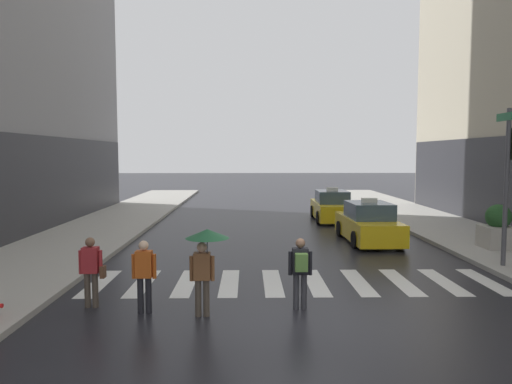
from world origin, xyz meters
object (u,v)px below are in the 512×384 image
pedestrian_with_backpack (300,268)px  pedestrian_with_handbag (91,268)px  taxi_second (332,207)px  pedestrian_plain_coat (144,272)px  traffic_light_pole (511,164)px  taxi_lead (368,224)px  pedestrian_with_umbrella (205,248)px  planter_near_corner (498,228)px

pedestrian_with_backpack → pedestrian_with_handbag: 4.84m
taxi_second → pedestrian_plain_coat: taxi_second is taller
pedestrian_with_backpack → pedestrian_with_handbag: bearing=177.3°
traffic_light_pole → taxi_lead: (-3.06, 4.76, -2.53)m
pedestrian_with_backpack → traffic_light_pole: bearing=27.7°
pedestrian_with_umbrella → pedestrian_with_backpack: size_ratio=1.18×
pedestrian_with_backpack → pedestrian_with_umbrella: bearing=-168.9°
traffic_light_pole → pedestrian_with_backpack: traffic_light_pole is taller
pedestrian_with_handbag → planter_near_corner: 14.11m
pedestrian_plain_coat → pedestrian_with_handbag: bearing=161.8°
taxi_lead → pedestrian_plain_coat: (-7.23, -8.52, 0.21)m
pedestrian_with_handbag → pedestrian_plain_coat: same height
taxi_lead → pedestrian_plain_coat: taxi_lead is taller
pedestrian_with_backpack → taxi_second: bearing=77.1°
taxi_lead → pedestrian_with_backpack: bearing=-114.0°
taxi_second → traffic_light_pole: bearing=-72.5°
pedestrian_with_umbrella → planter_near_corner: pedestrian_with_umbrella is taller
taxi_second → pedestrian_plain_coat: bearing=-115.0°
taxi_lead → pedestrian_with_backpack: 9.11m
taxi_second → pedestrian_with_backpack: (-3.32, -14.50, 0.25)m
pedestrian_with_umbrella → pedestrian_plain_coat: size_ratio=1.18×
taxi_second → pedestrian_with_handbag: 16.44m
traffic_light_pole → pedestrian_with_handbag: (-11.61, -3.33, -2.32)m
taxi_lead → pedestrian_with_handbag: taxi_lead is taller
traffic_light_pole → pedestrian_plain_coat: bearing=-159.9°
pedestrian_with_handbag → planter_near_corner: (12.77, 6.01, -0.06)m
pedestrian_with_umbrella → pedestrian_with_handbag: 2.84m
traffic_light_pole → pedestrian_with_handbag: 12.30m
pedestrian_with_handbag → taxi_second: bearing=60.2°
planter_near_corner → pedestrian_with_backpack: bearing=-141.8°
traffic_light_pole → pedestrian_with_handbag: traffic_light_pole is taller
taxi_lead → pedestrian_with_backpack: taxi_lead is taller
traffic_light_pole → planter_near_corner: size_ratio=3.00×
taxi_second → pedestrian_with_handbag: taxi_second is taller
pedestrian_plain_coat → pedestrian_with_backpack: bearing=3.3°
pedestrian_with_umbrella → pedestrian_with_handbag: size_ratio=1.18×
pedestrian_with_umbrella → planter_near_corner: 12.08m
taxi_second → pedestrian_with_umbrella: pedestrian_with_umbrella is taller
traffic_light_pole → pedestrian_with_backpack: (-6.77, -3.56, -2.29)m
pedestrian_with_backpack → planter_near_corner: (7.93, 6.24, -0.10)m
traffic_light_pole → pedestrian_with_umbrella: (-8.90, -3.97, -1.74)m
traffic_light_pole → taxi_second: bearing=107.5°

